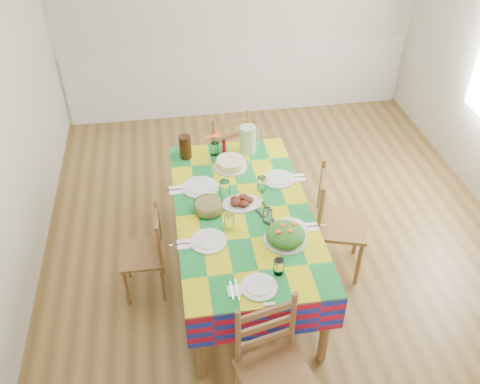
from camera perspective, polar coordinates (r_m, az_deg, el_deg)
name	(u,v)px	position (r m, az deg, el deg)	size (l,w,h in m)	color
room	(285,114)	(4.26, 5.06, 8.76)	(4.58, 5.08, 2.78)	brown
wainscot	(238,79)	(6.82, -0.18, 12.60)	(4.41, 0.06, 0.92)	silver
dining_table	(243,218)	(4.16, 0.34, -2.90)	(1.09, 2.03, 0.79)	brown
setting_near_head	(265,279)	(3.52, 2.86, -9.78)	(0.41, 0.27, 0.12)	silver
setting_left_near	(215,234)	(3.84, -2.80, -4.74)	(0.51, 0.30, 0.13)	silver
setting_left_far	(208,188)	(4.28, -3.62, 0.48)	(0.56, 0.33, 0.15)	silver
setting_right_near	(283,224)	(3.94, 4.86, -3.59)	(0.48, 0.28, 0.12)	silver
setting_right_far	(273,181)	(4.36, 3.75, 1.27)	(0.52, 0.30, 0.13)	silver
meat_platter	(241,202)	(4.13, 0.14, -1.12)	(0.33, 0.24, 0.06)	silver
salad_platter	(286,235)	(3.81, 5.15, -4.83)	(0.33, 0.33, 0.14)	silver
pasta_bowl	(208,207)	(4.07, -3.57, -1.65)	(0.23, 0.23, 0.08)	white
cake	(231,164)	(4.54, -1.06, 3.21)	(0.30, 0.30, 0.08)	silver
serving_utensils	(266,216)	(4.03, 2.98, -2.72)	(0.16, 0.36, 0.01)	black
flower_vase	(215,146)	(4.68, -2.88, 5.22)	(0.15, 0.12, 0.24)	white
hot_sauce	(224,146)	(4.72, -1.82, 5.13)	(0.03, 0.03, 0.14)	#AC0D13
green_pitcher	(248,139)	(4.71, 0.87, 5.93)	(0.15, 0.15, 0.26)	#97C289
tea_pitcher	(185,147)	(4.66, -6.18, 5.06)	(0.11, 0.11, 0.22)	black
name_card	(269,305)	(3.41, 3.27, -12.50)	(0.08, 0.02, 0.02)	silver
chair_near	(273,370)	(3.49, 3.78, -19.29)	(0.52, 0.51, 1.01)	brown
chair_far	(225,152)	(5.29, -1.74, 4.46)	(0.57, 0.56, 1.01)	brown
chair_left	(146,254)	(4.33, -10.46, -6.86)	(0.36, 0.37, 0.84)	brown
chair_right	(335,224)	(4.47, 10.61, -3.54)	(0.55, 0.56, 1.03)	brown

